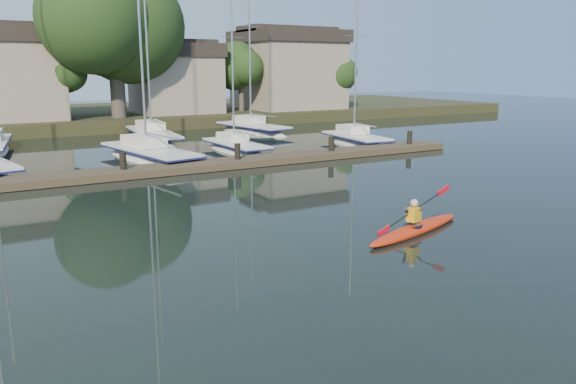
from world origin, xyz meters
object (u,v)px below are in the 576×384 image
sailboat_3 (236,154)px  sailboat_7 (253,135)px  sailboat_2 (149,163)px  sailboat_6 (153,143)px  kayak (415,227)px  dock (184,167)px  sailboat_4 (355,147)px

sailboat_3 → sailboat_7: 10.08m
sailboat_2 → sailboat_6: size_ratio=0.94×
kayak → dock: (-2.64, 13.99, 0.01)m
dock → sailboat_6: sailboat_6 is taller
kayak → dock: kayak is taller
kayak → dock: bearing=84.9°
kayak → sailboat_4: bearing=42.5°
kayak → sailboat_3: (2.54, 18.93, -0.37)m
kayak → sailboat_7: (7.99, 27.42, -0.40)m
sailboat_2 → sailboat_3: size_ratio=1.37×
sailboat_3 → sailboat_6: size_ratio=0.68×
kayak → sailboat_4: size_ratio=0.39×
sailboat_7 → kayak: bearing=-116.1°
dock → sailboat_7: bearing=51.7°
kayak → sailboat_3: 19.11m
sailboat_6 → sailboat_4: bearing=-34.0°
sailboat_7 → dock: bearing=-138.2°
sailboat_3 → sailboat_7: bearing=55.5°
sailboat_3 → sailboat_4: size_ratio=0.96×
dock → sailboat_2: 4.43m
sailboat_2 → sailboat_7: 14.32m
sailboat_2 → sailboat_6: bearing=61.4°
kayak → sailboat_3: sailboat_3 is taller
dock → sailboat_6: (2.30, 12.86, -0.41)m
sailboat_7 → sailboat_2: bearing=-150.6°
dock → sailboat_7: 17.13m
sailboat_4 → sailboat_2: bearing=-176.1°
dock → sailboat_4: sailboat_4 is taller
dock → sailboat_7: (10.62, 13.44, -0.42)m
kayak → sailboat_7: bearing=57.9°
sailboat_7 → sailboat_4: bearing=-82.5°
sailboat_2 → sailboat_4: sailboat_2 is taller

